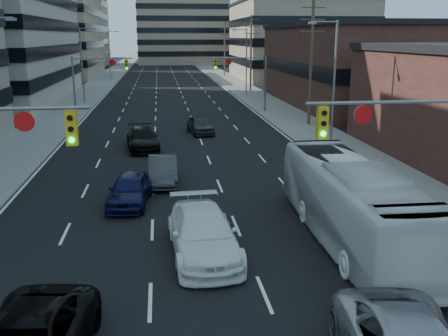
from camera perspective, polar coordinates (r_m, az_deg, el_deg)
name	(u,v)px	position (r m, az deg, el deg)	size (l,w,h in m)	color
road_surface	(164,67)	(138.27, -6.90, 11.39)	(18.00, 300.00, 0.02)	black
sidewalk_left	(120,67)	(138.64, -11.75, 11.23)	(5.00, 300.00, 0.15)	slate
sidewalk_right	(206,66)	(138.85, -2.05, 11.53)	(5.00, 300.00, 0.15)	slate
office_left_far	(45,36)	(110.40, -19.79, 13.98)	(20.00, 30.00, 16.00)	gray
storefront_right_mid	(372,66)	(63.40, 16.53, 11.07)	(20.00, 30.00, 9.00)	#472119
office_right_far	(296,42)	(99.58, 8.25, 14.09)	(22.00, 28.00, 14.00)	gray
bg_block_left	(61,29)	(150.44, -18.16, 14.86)	(24.00, 24.00, 20.00)	#ADA089
bg_block_right	(280,44)	(142.01, 6.44, 13.91)	(22.00, 22.00, 12.00)	gray
signal_near_right	(414,144)	(18.62, 20.90, 2.58)	(6.59, 0.33, 6.00)	slate
signal_far_left	(96,73)	(53.54, -14.39, 10.43)	(6.09, 0.33, 6.00)	slate
signal_far_right	(244,72)	(53.91, 2.33, 10.89)	(6.09, 0.33, 6.00)	slate
utility_pole_block	(311,62)	(46.11, 9.93, 11.87)	(2.20, 0.28, 11.00)	#4C3D2D
utility_pole_midblock	(251,52)	(75.29, 3.10, 13.11)	(2.20, 0.28, 11.00)	#4C3D2D
utility_pole_distant	(225,48)	(104.93, 0.08, 13.60)	(2.20, 0.28, 11.00)	#4C3D2D
streetlight_left_mid	(83,61)	(63.75, -15.79, 11.64)	(2.03, 0.22, 9.00)	slate
streetlight_left_far	(110,53)	(98.50, -12.90, 12.74)	(2.03, 0.22, 9.00)	slate
streetlight_right_near	(332,81)	(35.15, 12.22, 9.73)	(2.03, 0.22, 9.00)	slate
streetlight_right_far	(245,59)	(69.09, 2.45, 12.37)	(2.03, 0.22, 9.00)	slate
white_van	(203,233)	(18.77, -2.40, -7.48)	(2.37, 5.83, 1.69)	white
transit_bus	(351,203)	(20.29, 14.33, -3.88)	(2.72, 11.62, 3.24)	silver
sedan_blue	(130,189)	(24.67, -10.72, -2.41)	(1.81, 4.50, 1.53)	#0D0F35
sedan_grey_center	(163,170)	(27.97, -7.00, -0.27)	(1.57, 4.50, 1.48)	#323335
sedan_black_far	(143,139)	(36.73, -9.29, 3.32)	(2.16, 5.31, 1.54)	black
sedan_grey_right	(200,125)	(42.29, -2.75, 4.97)	(1.77, 4.41, 1.50)	#2D2D2F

